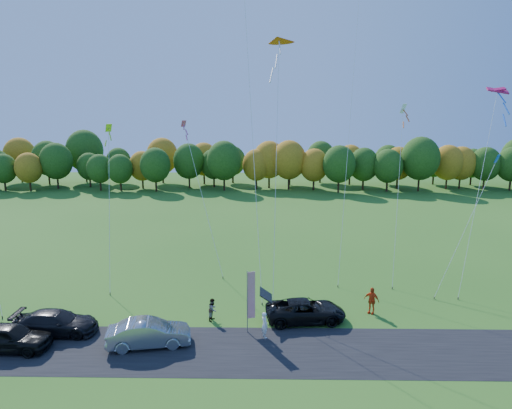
{
  "coord_description": "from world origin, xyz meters",
  "views": [
    {
      "loc": [
        0.61,
        -29.22,
        14.08
      ],
      "look_at": [
        0.0,
        6.0,
        7.0
      ],
      "focal_mm": 32.0,
      "sensor_mm": 36.0,
      "label": 1
    }
  ],
  "objects_px": {
    "person_east": "(371,300)",
    "feather_flag": "(250,295)",
    "silver_sedan": "(149,333)",
    "black_suv": "(306,311)"
  },
  "relations": [
    {
      "from": "black_suv",
      "to": "silver_sedan",
      "type": "xyz_separation_m",
      "value": [
        -9.92,
        -3.59,
        0.07
      ]
    },
    {
      "from": "black_suv",
      "to": "person_east",
      "type": "bearing_deg",
      "value": -80.86
    },
    {
      "from": "silver_sedan",
      "to": "black_suv",
      "type": "bearing_deg",
      "value": -80.87
    },
    {
      "from": "black_suv",
      "to": "silver_sedan",
      "type": "relative_size",
      "value": 1.09
    },
    {
      "from": "black_suv",
      "to": "person_east",
      "type": "height_order",
      "value": "person_east"
    },
    {
      "from": "person_east",
      "to": "feather_flag",
      "type": "distance_m",
      "value": 9.19
    },
    {
      "from": "black_suv",
      "to": "feather_flag",
      "type": "distance_m",
      "value": 4.48
    },
    {
      "from": "silver_sedan",
      "to": "feather_flag",
      "type": "xyz_separation_m",
      "value": [
        6.18,
        1.95,
        1.75
      ]
    },
    {
      "from": "black_suv",
      "to": "silver_sedan",
      "type": "distance_m",
      "value": 10.55
    },
    {
      "from": "silver_sedan",
      "to": "person_east",
      "type": "height_order",
      "value": "person_east"
    }
  ]
}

